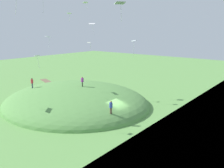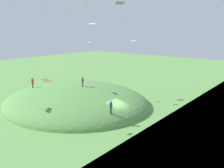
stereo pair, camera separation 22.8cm
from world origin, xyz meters
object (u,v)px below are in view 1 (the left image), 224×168
(kite_13, at_px, (15,0))
(kite_14, at_px, (92,24))
(kite_5, at_px, (37,57))
(kite_7, at_px, (48,37))
(kite_6, at_px, (85,3))
(kite_10, at_px, (134,42))
(kite_3, at_px, (120,4))
(kite_9, at_px, (69,14))
(person_with_child, at_px, (82,80))
(person_on_hilltop, at_px, (32,82))
(kite_12, at_px, (89,43))
(person_walking_path, at_px, (111,106))

(kite_13, relative_size, kite_14, 0.90)
(kite_5, height_order, kite_7, kite_7)
(kite_6, height_order, kite_10, kite_6)
(kite_7, bearing_deg, kite_10, -179.66)
(kite_3, height_order, kite_6, kite_6)
(kite_7, bearing_deg, kite_9, -91.57)
(person_with_child, relative_size, kite_9, 1.17)
(person_on_hilltop, bearing_deg, kite_12, -79.24)
(kite_5, height_order, kite_10, kite_10)
(kite_5, bearing_deg, kite_13, 105.86)
(kite_12, bearing_deg, person_on_hilltop, 47.83)
(kite_6, bearing_deg, person_walking_path, 147.54)
(person_walking_path, height_order, kite_12, kite_12)
(kite_5, distance_m, kite_6, 17.30)
(person_walking_path, xyz_separation_m, kite_6, (11.83, -7.53, 14.53))
(kite_3, bearing_deg, kite_9, -24.43)
(person_with_child, xyz_separation_m, kite_14, (1.94, -4.69, 9.35))
(person_with_child, bearing_deg, kite_13, -24.64)
(kite_7, xyz_separation_m, kite_14, (-1.35, -8.68, 2.13))
(kite_10, bearing_deg, kite_5, 35.08)
(kite_10, xyz_separation_m, kite_13, (8.77, 9.35, 4.52))
(person_on_hilltop, xyz_separation_m, kite_10, (-20.87, -0.59, 7.49))
(kite_3, bearing_deg, kite_12, -34.98)
(kite_14, bearing_deg, kite_6, 61.19)
(kite_7, bearing_deg, kite_12, -106.74)
(person_on_hilltop, relative_size, kite_12, 1.46)
(person_on_hilltop, height_order, kite_3, kite_3)
(kite_13, height_order, kite_14, kite_13)
(kite_13, bearing_deg, kite_10, -133.17)
(kite_6, distance_m, kite_9, 3.86)
(kite_3, bearing_deg, person_walking_path, -39.53)
(kite_5, height_order, kite_9, kite_9)
(person_walking_path, bearing_deg, person_with_child, 91.73)
(kite_14, bearing_deg, person_with_child, 112.51)
(kite_5, xyz_separation_m, kite_14, (5.27, -15.28, 4.19))
(person_walking_path, relative_size, kite_7, 1.02)
(kite_13, bearing_deg, person_with_child, -72.87)
(person_walking_path, height_order, person_on_hilltop, person_on_hilltop)
(kite_10, distance_m, kite_13, 13.60)
(kite_6, distance_m, kite_13, 18.25)
(kite_12, bearing_deg, person_walking_path, 146.78)
(kite_7, height_order, kite_9, kite_9)
(kite_9, height_order, kite_14, kite_9)
(kite_9, bearing_deg, person_walking_path, 161.05)
(kite_10, xyz_separation_m, kite_12, (14.03, -6.97, -0.87))
(person_on_hilltop, relative_size, kite_13, 0.99)
(person_on_hilltop, distance_m, kite_13, 19.17)
(kite_13, bearing_deg, kite_12, -72.15)
(person_on_hilltop, distance_m, kite_6, 16.77)
(kite_6, distance_m, kite_10, 18.16)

